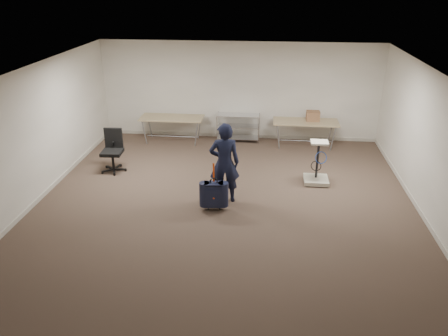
# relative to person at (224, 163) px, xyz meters

# --- Properties ---
(ground) EXTENTS (9.00, 9.00, 0.00)m
(ground) POSITION_rel_person_xyz_m (0.03, -0.44, -0.87)
(ground) COLOR #45362A
(ground) RESTS_ON ground
(room_shell) EXTENTS (8.00, 9.00, 9.00)m
(room_shell) POSITION_rel_person_xyz_m (0.03, 0.94, -0.82)
(room_shell) COLOR beige
(room_shell) RESTS_ON ground
(folding_table_left) EXTENTS (1.80, 0.75, 0.73)m
(folding_table_left) POSITION_rel_person_xyz_m (-1.87, 3.51, -0.20)
(folding_table_left) COLOR tan
(folding_table_left) RESTS_ON ground
(folding_table_right) EXTENTS (1.80, 0.75, 0.73)m
(folding_table_right) POSITION_rel_person_xyz_m (1.93, 3.51, -0.20)
(folding_table_right) COLOR tan
(folding_table_right) RESTS_ON ground
(wire_shelf) EXTENTS (1.22, 0.47, 0.80)m
(wire_shelf) POSITION_rel_person_xyz_m (0.03, 3.76, -0.43)
(wire_shelf) COLOR silver
(wire_shelf) RESTS_ON ground
(person) EXTENTS (0.69, 0.51, 1.75)m
(person) POSITION_rel_person_xyz_m (0.00, 0.00, 0.00)
(person) COLOR black
(person) RESTS_ON ground
(suitcase) EXTENTS (0.40, 0.25, 1.04)m
(suitcase) POSITION_rel_person_xyz_m (-0.17, -0.44, -0.52)
(suitcase) COLOR black
(suitcase) RESTS_ON ground
(office_chair) EXTENTS (0.63, 0.63, 1.04)m
(office_chair) POSITION_rel_person_xyz_m (-2.89, 1.32, -0.56)
(office_chair) COLOR black
(office_chair) RESTS_ON ground
(equipment_cart) EXTENTS (0.56, 0.56, 1.02)m
(equipment_cart) POSITION_rel_person_xyz_m (2.05, 1.10, -0.60)
(equipment_cart) COLOR silver
(equipment_cart) RESTS_ON ground
(cardboard_box) EXTENTS (0.37, 0.28, 0.27)m
(cardboard_box) POSITION_rel_person_xyz_m (2.12, 3.59, -0.01)
(cardboard_box) COLOR #8F6442
(cardboard_box) RESTS_ON folding_table_right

